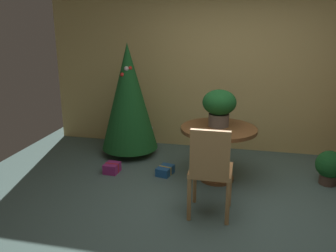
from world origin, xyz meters
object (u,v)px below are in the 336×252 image
wooden_chair_near (210,167)px  holiday_tree (129,97)px  gift_box_purple (112,168)px  flower_vase (219,105)px  gift_box_blue (165,170)px  round_dining_table (218,143)px  potted_plant (330,166)px

wooden_chair_near → holiday_tree: size_ratio=0.58×
gift_box_purple → flower_vase: bearing=6.5°
holiday_tree → gift_box_blue: size_ratio=5.93×
wooden_chair_near → holiday_tree: 2.15m
holiday_tree → gift_box_purple: size_ratio=7.57×
wooden_chair_near → holiday_tree: (-1.41, 1.58, 0.35)m
round_dining_table → potted_plant: round_dining_table is taller
round_dining_table → wooden_chair_near: 0.94m
flower_vase → potted_plant: 1.60m
round_dining_table → gift_box_purple: 1.50m
round_dining_table → wooden_chair_near: wooden_chair_near is taller
potted_plant → gift_box_blue: bearing=-175.3°
gift_box_purple → potted_plant: bearing=5.5°
holiday_tree → potted_plant: (2.81, -0.46, -0.67)m
potted_plant → holiday_tree: bearing=170.6°
holiday_tree → potted_plant: size_ratio=3.86×
potted_plant → gift_box_purple: bearing=-174.5°
flower_vase → gift_box_blue: size_ratio=1.62×
round_dining_table → flower_vase: bearing=100.1°
flower_vase → gift_box_purple: bearing=-173.5°
gift_box_blue → potted_plant: 2.11m
gift_box_purple → gift_box_blue: bearing=7.9°
gift_box_blue → wooden_chair_near: bearing=-53.5°
wooden_chair_near → flower_vase: bearing=90.6°
flower_vase → gift_box_purple: 1.70m
gift_box_blue → holiday_tree: bearing=138.2°
round_dining_table → gift_box_purple: (-1.43, -0.10, -0.44)m
holiday_tree → gift_box_purple: 1.12m
round_dining_table → gift_box_blue: (-0.70, 0.00, -0.45)m
wooden_chair_near → gift_box_purple: (-1.43, 0.85, -0.50)m
wooden_chair_near → gift_box_purple: size_ratio=4.40×
gift_box_purple → potted_plant: (2.82, 0.27, 0.18)m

